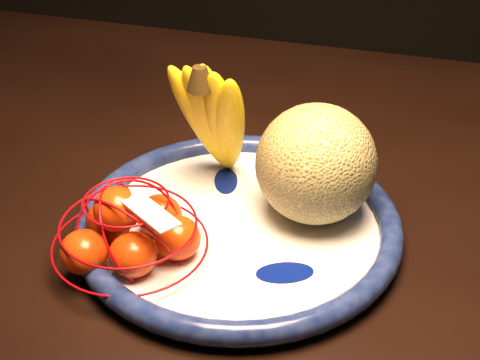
% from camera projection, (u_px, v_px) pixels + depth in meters
% --- Properties ---
extents(dining_table, '(1.70, 1.13, 0.81)m').
position_uv_depth(dining_table, '(174.00, 243.00, 0.96)').
color(dining_table, black).
rests_on(dining_table, ground).
extents(fruit_bowl, '(0.37, 0.37, 0.03)m').
position_uv_depth(fruit_bowl, '(238.00, 226.00, 0.83)').
color(fruit_bowl, white).
rests_on(fruit_bowl, dining_table).
extents(cantaloupe, '(0.14, 0.14, 0.14)m').
position_uv_depth(cantaloupe, '(316.00, 164.00, 0.81)').
color(cantaloupe, olive).
rests_on(cantaloupe, fruit_bowl).
extents(banana_bunch, '(0.11, 0.12, 0.18)m').
position_uv_depth(banana_bunch, '(216.00, 115.00, 0.85)').
color(banana_bunch, yellow).
rests_on(banana_bunch, fruit_bowl).
extents(mandarin_bag, '(0.21, 0.21, 0.11)m').
position_uv_depth(mandarin_bag, '(130.00, 231.00, 0.77)').
color(mandarin_bag, red).
rests_on(mandarin_bag, fruit_bowl).
extents(price_tag, '(0.07, 0.06, 0.01)m').
position_uv_depth(price_tag, '(148.00, 210.00, 0.73)').
color(price_tag, white).
rests_on(price_tag, mandarin_bag).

